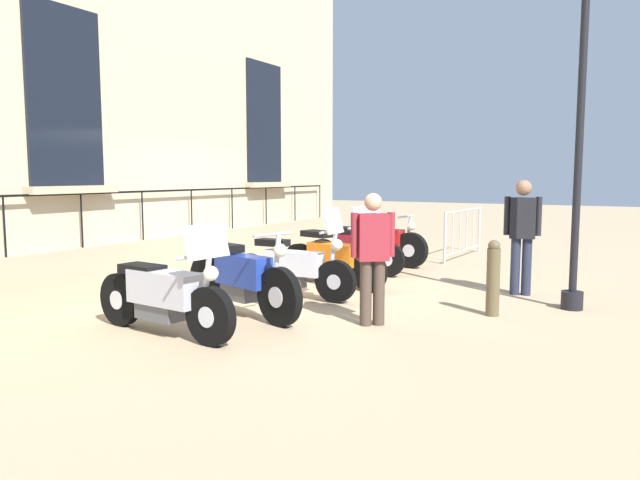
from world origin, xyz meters
TOP-DOWN VIEW (x-y plane):
  - ground_plane at (0.00, 0.00)m, footprint 60.00×60.00m
  - building_facade at (-2.45, 0.00)m, footprint 0.82×10.81m
  - motorcycle_silver at (0.14, -3.01)m, footprint 2.12×0.71m
  - motorcycle_blue at (0.34, -1.84)m, footprint 2.14×0.85m
  - motorcycle_white at (0.31, -0.57)m, footprint 2.07×0.54m
  - motorcycle_orange at (0.39, 0.58)m, footprint 2.12×0.93m
  - motorcycle_maroon at (0.21, 1.77)m, footprint 1.90×0.57m
  - motorcycle_red at (0.19, 2.97)m, footprint 1.99×0.69m
  - lamppost at (3.97, 0.58)m, footprint 0.36×1.06m
  - crowd_barrier at (1.31, 4.88)m, footprint 0.16×2.35m
  - bollard at (3.13, -0.30)m, footprint 0.17×0.17m
  - pedestrian_standing at (1.98, -1.48)m, footprint 0.44×0.39m
  - pedestrian_walking at (3.18, 1.25)m, footprint 0.52×0.29m

SIDE VIEW (x-z plane):
  - ground_plane at x=0.00m, z-range 0.00..0.00m
  - motorcycle_maroon at x=0.21m, z-range -0.13..0.97m
  - motorcycle_red at x=0.19m, z-range -0.08..0.93m
  - motorcycle_white at x=0.31m, z-range -0.24..1.09m
  - motorcycle_orange at x=0.39m, z-range -0.22..1.10m
  - motorcycle_silver at x=0.14m, z-range -0.19..1.08m
  - motorcycle_blue at x=0.34m, z-range -0.09..1.01m
  - bollard at x=3.13m, z-range 0.00..0.97m
  - crowd_barrier at x=1.31m, z-range 0.04..1.09m
  - pedestrian_standing at x=1.98m, z-range 0.09..1.66m
  - pedestrian_walking at x=3.18m, z-range 0.11..1.82m
  - building_facade at x=-2.45m, z-range -0.11..5.96m
  - lamppost at x=3.97m, z-range 1.39..6.56m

